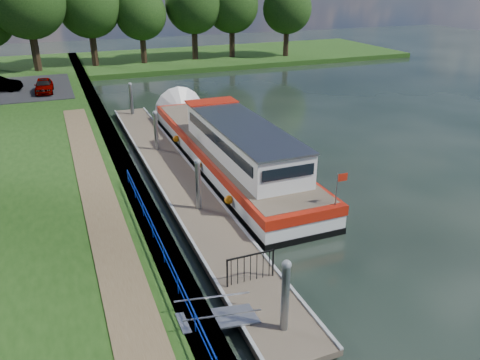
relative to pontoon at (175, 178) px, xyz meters
name	(u,v)px	position (x,y,z in m)	size (l,w,h in m)	color
ground	(276,328)	(0.00, -13.00, -0.18)	(160.00, 160.00, 0.00)	black
bank_edge	(124,169)	(-2.55, 2.00, 0.20)	(1.10, 90.00, 0.78)	#473D2D
far_bank	(188,59)	(12.00, 39.00, 0.12)	(60.00, 18.00, 0.60)	#1C3D11
footpath	(106,222)	(-4.40, -5.00, 0.62)	(1.60, 40.00, 0.05)	brown
blue_fence	(170,265)	(-2.75, -10.00, 1.13)	(0.04, 18.04, 0.72)	#0C2DBF
pontoon	(175,178)	(0.00, 0.00, 0.00)	(2.50, 30.00, 0.56)	brown
mooring_piles	(174,160)	(0.00, 0.00, 1.10)	(0.30, 27.30, 3.55)	gray
gangway	(218,318)	(-1.85, -12.50, 0.44)	(2.58, 1.00, 0.92)	#A5A8AD
gate_panel	(251,264)	(0.00, -10.80, 0.97)	(1.85, 0.05, 1.15)	black
barge	(224,145)	(3.60, 1.78, 0.90)	(4.36, 21.15, 4.78)	black
horizon_trees	(78,2)	(-1.61, 35.68, 7.76)	(54.38, 10.03, 12.87)	#332316
car_a	(44,86)	(-6.41, 22.20, 1.30)	(1.53, 3.80, 1.29)	#999999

